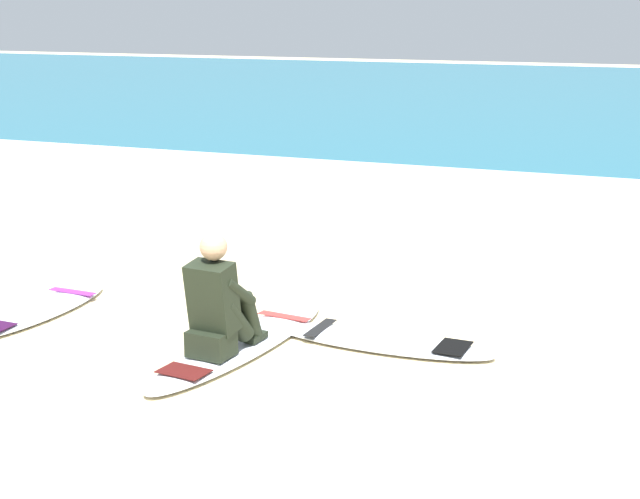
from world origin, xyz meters
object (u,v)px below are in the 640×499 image
Objects in this scene: surfer_seated at (219,306)px; surfboard_spare_far at (380,341)px; surfboard_spare_near at (37,310)px; surfboard_main at (241,344)px.

surfer_seated reaches higher than surfboard_spare_far.
surfboard_main is at bearing -3.14° from surfboard_spare_near.
surfboard_spare_near is 3.11m from surfboard_spare_far.
surfboard_main is at bearing 83.12° from surfer_seated.
surfboard_main is 1.12m from surfboard_spare_far.
surfboard_main is 0.50m from surfer_seated.
surfboard_main is at bearing -154.29° from surfboard_spare_far.
surfer_seated is at bearing -96.88° from surfboard_main.
surfer_seated is at bearing -143.17° from surfboard_spare_far.
surfer_seated is 2.12m from surfboard_spare_near.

